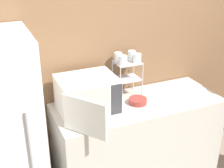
% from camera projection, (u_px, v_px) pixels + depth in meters
% --- Properties ---
extents(wall_back, '(8.00, 0.06, 2.60)m').
position_uv_depth(wall_back, '(122.00, 56.00, 3.22)').
color(wall_back, brown).
rests_on(wall_back, ground_plane).
extents(counter, '(1.67, 0.66, 0.94)m').
position_uv_depth(counter, '(137.00, 142.00, 3.25)').
color(counter, '#B7B2A8').
rests_on(counter, ground_plane).
extents(microwave, '(0.55, 0.76, 0.33)m').
position_uv_depth(microwave, '(87.00, 95.00, 2.83)').
color(microwave, silver).
rests_on(microwave, counter).
extents(dish_rack, '(0.25, 0.20, 0.36)m').
position_uv_depth(dish_rack, '(127.00, 71.00, 3.11)').
color(dish_rack, '#B2B2B7').
rests_on(dish_rack, counter).
extents(glass_front_left, '(0.08, 0.08, 0.09)m').
position_uv_depth(glass_front_left, '(123.00, 60.00, 2.98)').
color(glass_front_left, silver).
rests_on(glass_front_left, dish_rack).
extents(glass_back_right, '(0.08, 0.08, 0.09)m').
position_uv_depth(glass_back_right, '(132.00, 55.00, 3.12)').
color(glass_back_right, silver).
rests_on(glass_back_right, dish_rack).
extents(glass_front_right, '(0.08, 0.08, 0.09)m').
position_uv_depth(glass_front_right, '(137.00, 58.00, 3.03)').
color(glass_front_right, silver).
rests_on(glass_front_right, dish_rack).
extents(glass_back_left, '(0.08, 0.08, 0.09)m').
position_uv_depth(glass_back_left, '(118.00, 57.00, 3.07)').
color(glass_back_left, silver).
rests_on(glass_back_left, dish_rack).
extents(bowl, '(0.18, 0.18, 0.05)m').
position_uv_depth(bowl, '(138.00, 101.00, 3.03)').
color(bowl, maroon).
rests_on(bowl, counter).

